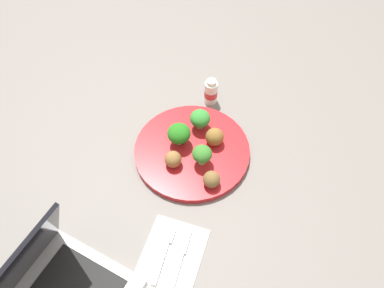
{
  "coord_description": "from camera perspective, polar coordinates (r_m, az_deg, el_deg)",
  "views": [
    {
      "loc": [
        -0.52,
        -0.15,
        0.77
      ],
      "look_at": [
        0.0,
        0.0,
        0.04
      ],
      "focal_mm": 35.95,
      "sensor_mm": 36.0,
      "label": 1
    }
  ],
  "objects": [
    {
      "name": "broccoli_floret_back_left",
      "position": [
        0.91,
        -1.94,
        1.54
      ],
      "size": [
        0.06,
        0.06,
        0.06
      ],
      "color": "#95B866",
      "rests_on": "plate"
    },
    {
      "name": "meatball_front_right",
      "position": [
        0.86,
        2.91,
        -5.25
      ],
      "size": [
        0.04,
        0.04,
        0.04
      ],
      "primitive_type": "sphere",
      "color": "brown",
      "rests_on": "plate"
    },
    {
      "name": "meatball_front_left",
      "position": [
        0.92,
        3.37,
        1.06
      ],
      "size": [
        0.04,
        0.04,
        0.04
      ],
      "primitive_type": "sphere",
      "color": "brown",
      "rests_on": "plate"
    },
    {
      "name": "broccoli_floret_center",
      "position": [
        0.88,
        1.51,
        -1.55
      ],
      "size": [
        0.05,
        0.05,
        0.05
      ],
      "color": "#A9CB6F",
      "rests_on": "plate"
    },
    {
      "name": "fork",
      "position": [
        0.82,
        -4.31,
        -15.71
      ],
      "size": [
        0.12,
        0.02,
        0.01
      ],
      "color": "silver",
      "rests_on": "napkin"
    },
    {
      "name": "ground_plane",
      "position": [
        0.94,
        0.0,
        -1.29
      ],
      "size": [
        4.0,
        4.0,
        0.0
      ],
      "primitive_type": "plane",
      "color": "slate"
    },
    {
      "name": "broccoli_floret_front_right",
      "position": [
        0.94,
        1.4,
        3.74
      ],
      "size": [
        0.05,
        0.05,
        0.05
      ],
      "color": "#A1CA78",
      "rests_on": "plate"
    },
    {
      "name": "meatball_center",
      "position": [
        0.89,
        -2.83,
        -2.28
      ],
      "size": [
        0.04,
        0.04,
        0.04
      ],
      "primitive_type": "sphere",
      "color": "brown",
      "rests_on": "plate"
    },
    {
      "name": "knife",
      "position": [
        0.81,
        -1.84,
        -16.52
      ],
      "size": [
        0.15,
        0.02,
        0.01
      ],
      "color": "white",
      "rests_on": "napkin"
    },
    {
      "name": "napkin",
      "position": [
        0.82,
        -3.22,
        -16.71
      ],
      "size": [
        0.17,
        0.13,
        0.01
      ],
      "primitive_type": "cube",
      "rotation": [
        0.0,
        0.0,
        -0.03
      ],
      "color": "white",
      "rests_on": "ground_plane"
    },
    {
      "name": "yogurt_bottle",
      "position": [
        1.02,
        2.9,
        7.69
      ],
      "size": [
        0.03,
        0.03,
        0.08
      ],
      "color": "white",
      "rests_on": "ground_plane"
    },
    {
      "name": "plate",
      "position": [
        0.93,
        0.0,
        -1.01
      ],
      "size": [
        0.28,
        0.28,
        0.02
      ],
      "primitive_type": "cylinder",
      "color": "red",
      "rests_on": "ground_plane"
    }
  ]
}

